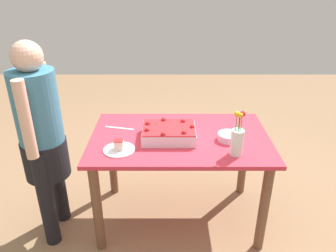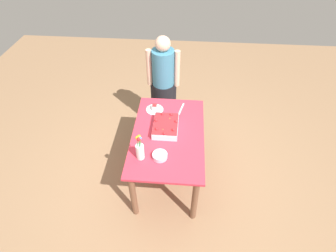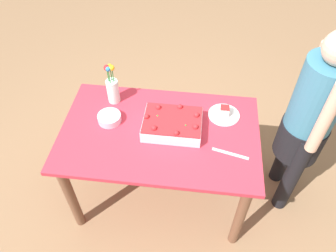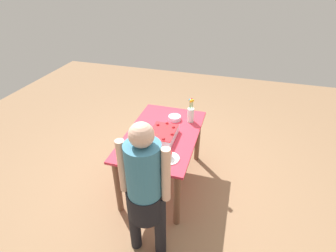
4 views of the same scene
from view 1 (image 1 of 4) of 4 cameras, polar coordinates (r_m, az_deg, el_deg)
ground_plane at (r=2.86m, az=1.82°, el=-15.35°), size 8.00×8.00×0.00m
dining_table at (r=2.49m, az=2.03°, el=-4.44°), size 1.32×0.82×0.76m
sheet_cake at (r=2.37m, az=0.14°, el=-1.16°), size 0.38×0.28×0.11m
serving_plate_with_slice at (r=2.26m, az=-8.52°, el=-3.76°), size 0.22×0.22×0.08m
cake_knife at (r=2.57m, az=-8.45°, el=-0.36°), size 0.23×0.07×0.00m
flower_vase at (r=2.19m, az=11.98°, el=-2.20°), size 0.08×0.08×0.31m
fruit_bowl at (r=2.40m, az=10.52°, el=-1.85°), size 0.16×0.16×0.05m
person_standing at (r=2.41m, az=-21.17°, el=-1.24°), size 0.31×0.45×1.49m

